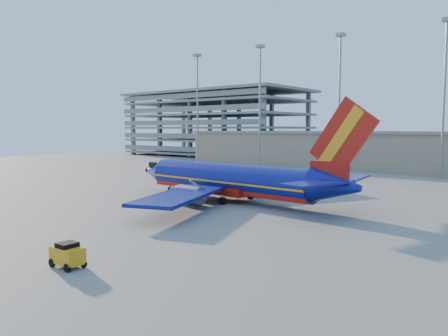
{
  "coord_description": "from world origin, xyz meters",
  "views": [
    {
      "loc": [
        33.99,
        -40.49,
        8.98
      ],
      "look_at": [
        -0.99,
        2.78,
        4.0
      ],
      "focal_mm": 35.0,
      "sensor_mm": 36.0,
      "label": 1
    }
  ],
  "objects": [
    {
      "name": "baggage_tug",
      "position": [
        8.62,
        -25.32,
        0.85
      ],
      "size": [
        2.32,
        1.44,
        1.64
      ],
      "rotation": [
        0.0,
        0.0,
        0.03
      ],
      "color": "orange",
      "rests_on": "ground"
    },
    {
      "name": "terminal_building",
      "position": [
        10.0,
        58.0,
        4.32
      ],
      "size": [
        122.0,
        16.0,
        8.5
      ],
      "color": "gray",
      "rests_on": "ground"
    },
    {
      "name": "aircraft_main",
      "position": [
        0.93,
        2.19,
        2.61
      ],
      "size": [
        36.14,
        34.69,
        12.23
      ],
      "rotation": [
        0.0,
        0.0,
        -0.07
      ],
      "color": "navy",
      "rests_on": "ground"
    },
    {
      "name": "parking_garage",
      "position": [
        -62.0,
        74.05,
        11.73
      ],
      "size": [
        62.0,
        32.0,
        21.4
      ],
      "color": "slate",
      "rests_on": "ground"
    },
    {
      "name": "ground",
      "position": [
        0.0,
        0.0,
        0.0
      ],
      "size": [
        220.0,
        220.0,
        0.0
      ],
      "primitive_type": "plane",
      "color": "slate",
      "rests_on": "ground"
    },
    {
      "name": "light_mast_row",
      "position": [
        5.0,
        46.0,
        17.55
      ],
      "size": [
        101.6,
        1.6,
        28.65
      ],
      "color": "gray",
      "rests_on": "ground"
    }
  ]
}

